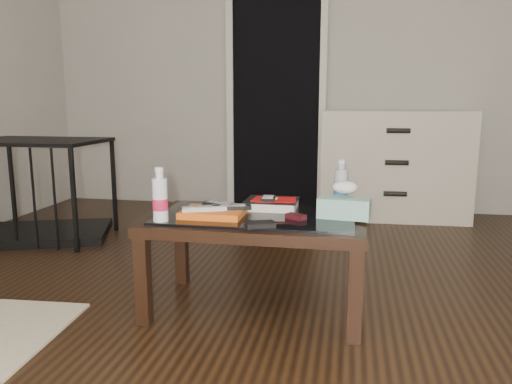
% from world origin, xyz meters
% --- Properties ---
extents(ground, '(5.00, 5.00, 0.00)m').
position_xyz_m(ground, '(0.00, 0.00, 0.00)').
color(ground, black).
rests_on(ground, ground).
extents(doorway, '(0.90, 0.08, 2.07)m').
position_xyz_m(doorway, '(-0.40, 2.47, 1.02)').
color(doorway, black).
rests_on(doorway, ground).
extents(coffee_table, '(1.00, 0.60, 0.46)m').
position_xyz_m(coffee_table, '(-0.15, 0.16, 0.40)').
color(coffee_table, black).
rests_on(coffee_table, ground).
extents(dresser, '(1.22, 0.56, 0.90)m').
position_xyz_m(dresser, '(0.64, 2.23, 0.45)').
color(dresser, beige).
rests_on(dresser, ground).
extents(pet_crate, '(1.05, 0.87, 0.71)m').
position_xyz_m(pet_crate, '(-1.90, 1.10, 0.23)').
color(pet_crate, black).
rests_on(pet_crate, ground).
extents(magazines, '(0.28, 0.21, 0.03)m').
position_xyz_m(magazines, '(-0.34, 0.09, 0.48)').
color(magazines, orange).
rests_on(magazines, coffee_table).
extents(remote_silver, '(0.20, 0.12, 0.02)m').
position_xyz_m(remote_silver, '(-0.37, 0.06, 0.50)').
color(remote_silver, '#B8B8BD').
rests_on(remote_silver, magazines).
extents(remote_black_front, '(0.21, 0.11, 0.02)m').
position_xyz_m(remote_black_front, '(-0.27, 0.11, 0.50)').
color(remote_black_front, black).
rests_on(remote_black_front, magazines).
extents(remote_black_back, '(0.20, 0.13, 0.02)m').
position_xyz_m(remote_black_back, '(-0.31, 0.16, 0.50)').
color(remote_black_back, black).
rests_on(remote_black_back, magazines).
extents(textbook, '(0.25, 0.20, 0.05)m').
position_xyz_m(textbook, '(-0.10, 0.30, 0.48)').
color(textbook, black).
rests_on(textbook, coffee_table).
extents(dvd_mailers, '(0.20, 0.15, 0.01)m').
position_xyz_m(dvd_mailers, '(-0.09, 0.29, 0.51)').
color(dvd_mailers, red).
rests_on(dvd_mailers, textbook).
extents(ipod, '(0.07, 0.11, 0.02)m').
position_xyz_m(ipod, '(-0.11, 0.25, 0.52)').
color(ipod, black).
rests_on(ipod, dvd_mailers).
extents(flip_phone, '(0.10, 0.09, 0.02)m').
position_xyz_m(flip_phone, '(0.04, 0.10, 0.47)').
color(flip_phone, black).
rests_on(flip_phone, coffee_table).
extents(wallet, '(0.14, 0.11, 0.02)m').
position_xyz_m(wallet, '(-0.09, -0.06, 0.47)').
color(wallet, black).
rests_on(wallet, coffee_table).
extents(water_bottle_left, '(0.08, 0.08, 0.24)m').
position_xyz_m(water_bottle_left, '(-0.54, -0.05, 0.58)').
color(water_bottle_left, white).
rests_on(water_bottle_left, coffee_table).
extents(water_bottle_right, '(0.07, 0.07, 0.24)m').
position_xyz_m(water_bottle_right, '(0.23, 0.38, 0.58)').
color(water_bottle_right, '#B4B9BF').
rests_on(water_bottle_right, coffee_table).
extents(tissue_box, '(0.24, 0.15, 0.09)m').
position_xyz_m(tissue_box, '(0.25, 0.17, 0.51)').
color(tissue_box, teal).
rests_on(tissue_box, coffee_table).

